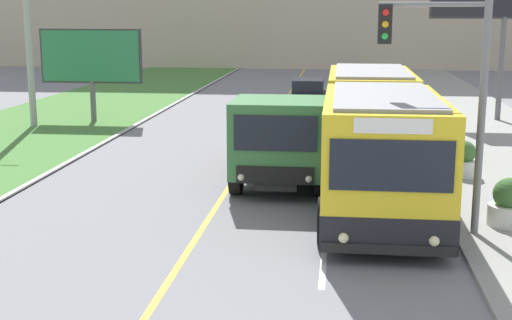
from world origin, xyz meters
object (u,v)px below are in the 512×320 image
traffic_light_mast (450,78)px  planter_round_third (463,161)px  billboard_small (91,58)px  utility_pole_far (26,2)px  city_bus (375,134)px  planter_round_second (509,205)px  dump_truck (282,141)px  car_distant (308,94)px

traffic_light_mast → planter_round_third: traffic_light_mast is taller
billboard_small → utility_pole_far: bearing=-141.3°
city_bus → planter_round_second: 4.53m
city_bus → planter_round_second: size_ratio=11.74×
city_bus → utility_pole_far: size_ratio=1.25×
traffic_light_mast → billboard_small: bearing=131.2°
billboard_small → city_bus: bearing=-42.6°
dump_truck → utility_pole_far: utility_pole_far is taller
billboard_small → planter_round_third: billboard_small is taller
dump_truck → car_distant: bearing=90.0°
city_bus → car_distant: bearing=98.7°
dump_truck → billboard_small: size_ratio=1.43×
planter_round_second → planter_round_third: bearing=92.4°
dump_truck → planter_round_second: size_ratio=5.92×
city_bus → planter_round_third: city_bus is taller
utility_pole_far → traffic_light_mast: size_ratio=1.92×
dump_truck → utility_pole_far: size_ratio=0.63×
dump_truck → car_distant: size_ratio=1.49×
city_bus → dump_truck: 2.54m
car_distant → utility_pole_far: (-11.21, -7.42, 4.46)m
car_distant → planter_round_second: (5.37, -19.98, -0.13)m
car_distant → traffic_light_mast: size_ratio=0.81×
planter_round_third → dump_truck: bearing=-164.6°
traffic_light_mast → planter_round_third: (1.34, 5.51, -2.86)m
dump_truck → planter_round_second: (5.35, -3.41, -0.72)m
planter_round_second → planter_round_third: (-0.20, 4.83, -0.01)m
city_bus → car_distant: (-2.54, 16.57, -0.83)m
billboard_small → car_distant: bearing=32.2°
traffic_light_mast → car_distant: bearing=100.5°
utility_pole_far → billboard_small: size_ratio=2.27×
car_distant → planter_round_third: size_ratio=4.09×
car_distant → billboard_small: billboard_small is taller
utility_pole_far → traffic_light_mast: 20.11m
dump_truck → billboard_small: (-9.18, 10.79, 1.52)m
city_bus → dump_truck: (-2.53, -0.00, -0.24)m
planter_round_third → planter_round_second: bearing=-87.6°
city_bus → dump_truck: city_bus is taller
dump_truck → car_distant: dump_truck is taller
dump_truck → billboard_small: bearing=130.4°
dump_truck → billboard_small: 14.25m
city_bus → planter_round_third: size_ratio=12.08×
traffic_light_mast → billboard_small: traffic_light_mast is taller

